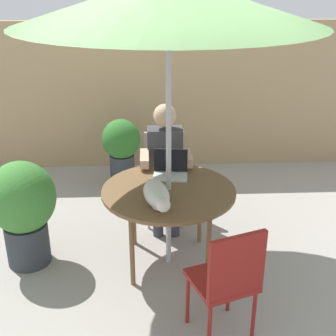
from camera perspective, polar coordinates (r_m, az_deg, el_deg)
The scene contains 11 objects.
ground_plane at distance 4.17m, azimuth 0.07°, elevation -11.58°, with size 14.00×14.00×0.00m, color gray.
fence_back at distance 5.85m, azimuth -1.01°, elevation 8.97°, with size 5.91×0.08×1.85m, color tan.
patio_table at distance 3.82m, azimuth 0.07°, elevation -3.38°, with size 1.12×1.12×0.72m.
patio_umbrella at distance 3.42m, azimuth 0.08°, elevation 20.22°, with size 2.26×2.26×2.37m.
chair_occupied at distance 4.63m, azimuth -0.42°, elevation -0.19°, with size 0.40×0.40×0.91m.
chair_empty at distance 3.11m, azimuth 7.54°, elevation -13.36°, with size 0.51×0.51×0.91m.
person_seated at distance 4.41m, azimuth -0.35°, elevation 0.99°, with size 0.48×0.48×1.25m.
laptop at distance 4.05m, azimuth 0.32°, elevation 0.00°, with size 0.32×0.28×0.21m.
cat at distance 3.51m, azimuth -1.38°, elevation -3.45°, with size 0.27×0.65×0.17m.
potted_plant_near_fence at distance 5.42m, azimuth -5.85°, elevation 2.65°, with size 0.45×0.45×0.81m.
potted_plant_by_chair at distance 4.07m, azimuth -17.73°, elevation -4.66°, with size 0.58×0.58×0.95m.
Camera 1 is at (-0.17, -3.41, 2.39)m, focal length 48.69 mm.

